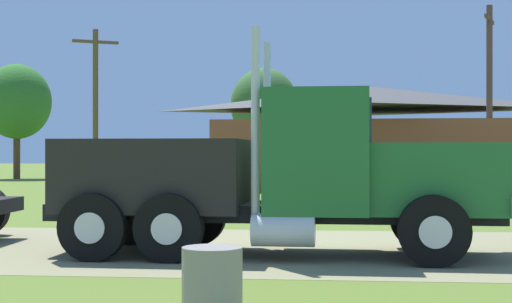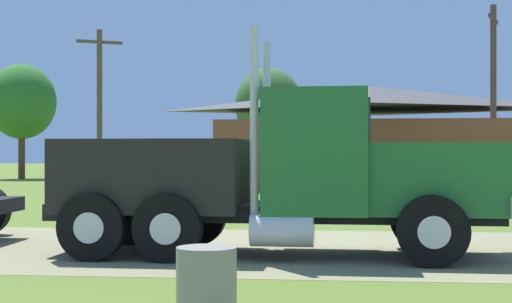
{
  "view_description": "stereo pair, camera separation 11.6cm",
  "coord_description": "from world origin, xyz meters",
  "px_view_note": "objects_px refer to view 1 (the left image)",
  "views": [
    {
      "loc": [
        1.23,
        -13.92,
        1.76
      ],
      "look_at": [
        -0.16,
        0.65,
        1.77
      ],
      "focal_mm": 54.04,
      "sensor_mm": 36.0,
      "label": 1
    },
    {
      "loc": [
        1.34,
        -13.91,
        1.76
      ],
      "look_at": [
        -0.16,
        0.65,
        1.77
      ],
      "focal_mm": 54.04,
      "sensor_mm": 36.0,
      "label": 2
    }
  ],
  "objects_px": {
    "steel_barrel": "(212,289)",
    "shed_building": "(366,139)",
    "utility_pole_near": "(96,104)",
    "truck_foreground_white": "(275,177)",
    "utility_pole_far": "(489,93)"
  },
  "relations": [
    {
      "from": "truck_foreground_white",
      "to": "utility_pole_far",
      "type": "relative_size",
      "value": 0.98
    },
    {
      "from": "shed_building",
      "to": "utility_pole_near",
      "type": "distance_m",
      "value": 13.05
    },
    {
      "from": "truck_foreground_white",
      "to": "shed_building",
      "type": "xyz_separation_m",
      "value": [
        2.66,
        23.83,
        1.04
      ]
    },
    {
      "from": "utility_pole_far",
      "to": "truck_foreground_white",
      "type": "bearing_deg",
      "value": -110.88
    },
    {
      "from": "steel_barrel",
      "to": "shed_building",
      "type": "relative_size",
      "value": 0.06
    },
    {
      "from": "steel_barrel",
      "to": "utility_pole_near",
      "type": "bearing_deg",
      "value": 109.37
    },
    {
      "from": "utility_pole_far",
      "to": "steel_barrel",
      "type": "bearing_deg",
      "value": -107.01
    },
    {
      "from": "shed_building",
      "to": "utility_pole_near",
      "type": "height_order",
      "value": "utility_pole_near"
    },
    {
      "from": "steel_barrel",
      "to": "shed_building",
      "type": "height_order",
      "value": "shed_building"
    },
    {
      "from": "shed_building",
      "to": "utility_pole_far",
      "type": "xyz_separation_m",
      "value": [
        4.99,
        -3.76,
        1.86
      ]
    },
    {
      "from": "truck_foreground_white",
      "to": "utility_pole_near",
      "type": "height_order",
      "value": "utility_pole_near"
    },
    {
      "from": "truck_foreground_white",
      "to": "shed_building",
      "type": "height_order",
      "value": "shed_building"
    },
    {
      "from": "truck_foreground_white",
      "to": "steel_barrel",
      "type": "relative_size",
      "value": 9.37
    },
    {
      "from": "shed_building",
      "to": "utility_pole_near",
      "type": "bearing_deg",
      "value": -175.6
    },
    {
      "from": "steel_barrel",
      "to": "utility_pole_far",
      "type": "relative_size",
      "value": 0.1
    }
  ]
}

